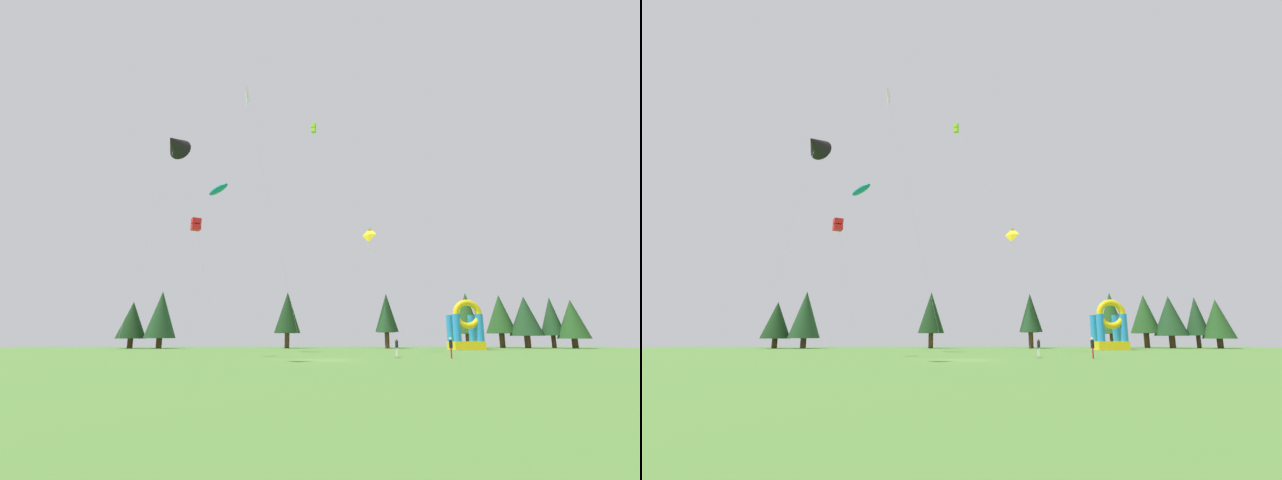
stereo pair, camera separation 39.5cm
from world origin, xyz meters
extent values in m
plane|color=#548438|center=(0.00, 0.00, 0.00)|extent=(120.00, 120.00, 0.00)
pyramid|color=yellow|center=(6.28, 18.30, 14.08)|extent=(1.44, 1.25, 1.38)
cylinder|color=yellow|center=(6.34, 18.38, 13.09)|extent=(0.04, 0.04, 1.94)
cylinder|color=silver|center=(6.16, 19.46, 7.03)|extent=(0.37, 2.16, 14.06)
cube|color=#8CD826|center=(-0.59, 16.64, 27.24)|extent=(0.68, 0.68, 0.53)
cube|color=#8CD826|center=(-0.59, 16.64, 27.87)|extent=(0.68, 0.68, 0.53)
cylinder|color=silver|center=(4.77, 14.43, 13.78)|extent=(10.75, 4.42, 27.56)
pyramid|color=white|center=(-6.70, 0.18, 21.92)|extent=(0.34, 1.20, 1.19)
cylinder|color=white|center=(-6.62, 0.17, 21.36)|extent=(0.04, 0.04, 1.14)
cylinder|color=silver|center=(-4.11, 2.23, 10.96)|extent=(5.02, 4.15, 21.93)
ellipsoid|color=#0C7F7A|center=(-12.44, 18.11, 19.76)|extent=(3.53, 3.43, 1.69)
cylinder|color=silver|center=(-14.25, 19.86, 9.88)|extent=(3.63, 3.50, 19.77)
cube|color=red|center=(-11.66, 5.73, 11.64)|extent=(1.09, 1.09, 0.49)
cube|color=red|center=(-11.66, 5.73, 12.23)|extent=(1.09, 1.09, 0.49)
cylinder|color=silver|center=(-10.45, 6.34, 5.97)|extent=(2.45, 1.25, 11.94)
cone|color=black|center=(-10.66, -4.98, 14.95)|extent=(1.99, 2.07, 1.86)
cylinder|color=silver|center=(-12.26, -4.59, 7.48)|extent=(3.22, 0.80, 14.96)
cylinder|color=#B21E26|center=(10.42, 2.35, 0.40)|extent=(0.15, 0.15, 0.81)
cylinder|color=#B21E26|center=(10.47, 2.50, 0.40)|extent=(0.15, 0.15, 0.81)
cylinder|color=black|center=(10.45, 2.42, 1.12)|extent=(0.36, 0.36, 0.64)
sphere|color=beige|center=(10.45, 2.42, 1.55)|extent=(0.22, 0.22, 0.22)
cylinder|color=silver|center=(7.08, 7.38, 0.38)|extent=(0.15, 0.15, 0.77)
cylinder|color=silver|center=(7.00, 7.51, 0.38)|extent=(0.15, 0.15, 0.77)
cylinder|color=black|center=(7.04, 7.45, 1.07)|extent=(0.37, 0.37, 0.61)
sphere|color=#9E704C|center=(7.04, 7.45, 1.47)|extent=(0.21, 0.21, 0.21)
cube|color=yellow|center=(22.09, 31.00, 0.60)|extent=(4.45, 3.96, 1.20)
cylinder|color=#268CD8|center=(20.42, 29.57, 3.14)|extent=(1.11, 1.11, 3.88)
cylinder|color=#268CD8|center=(23.75, 29.57, 3.14)|extent=(1.11, 1.11, 3.88)
cylinder|color=#268CD8|center=(20.42, 32.42, 3.14)|extent=(1.11, 1.11, 3.88)
cylinder|color=#268CD8|center=(23.75, 32.42, 3.14)|extent=(1.11, 1.11, 3.88)
torus|color=yellow|center=(22.09, 29.57, 5.07)|extent=(4.23, 0.89, 4.23)
cylinder|color=#4C331E|center=(-31.21, 42.83, 0.81)|extent=(0.89, 0.89, 1.63)
cone|color=#193819|center=(-31.21, 42.83, 4.73)|extent=(4.94, 4.94, 6.21)
cylinder|color=#4C331E|center=(-26.13, 42.15, 0.84)|extent=(0.94, 0.94, 1.68)
cone|color=#1E4221|center=(-26.13, 42.15, 5.63)|extent=(5.24, 5.24, 7.90)
cylinder|color=#4C331E|center=(-4.64, 43.07, 1.28)|extent=(0.82, 0.82, 2.56)
cone|color=#193819|center=(-4.64, 43.07, 6.07)|extent=(4.56, 4.56, 7.04)
cylinder|color=#4C331E|center=(12.06, 40.12, 1.32)|extent=(0.54, 0.54, 2.63)
cone|color=#1E4221|center=(12.06, 40.12, 4.89)|extent=(3.02, 3.02, 4.53)
cylinder|color=#4C331E|center=(13.06, 44.81, 1.39)|extent=(0.74, 0.74, 2.78)
cone|color=#193819|center=(13.06, 44.81, 6.18)|extent=(4.11, 4.11, 6.79)
cylinder|color=#4C331E|center=(26.45, 41.73, 1.22)|extent=(0.83, 0.83, 2.45)
cone|color=#234C1E|center=(26.45, 41.73, 5.94)|extent=(4.59, 4.59, 6.99)
cylinder|color=#4C331E|center=(33.89, 45.15, 1.28)|extent=(0.94, 0.94, 2.57)
cone|color=#234C1E|center=(33.89, 45.15, 5.99)|extent=(5.22, 5.22, 6.85)
cylinder|color=#4C331E|center=(37.32, 42.83, 1.06)|extent=(1.02, 1.02, 2.11)
cone|color=#1E4221|center=(37.32, 42.83, 5.54)|extent=(5.64, 5.64, 6.86)
cylinder|color=#4C331E|center=(41.85, 42.62, 1.08)|extent=(0.71, 0.71, 2.16)
cone|color=#1E4221|center=(41.85, 42.62, 5.48)|extent=(3.97, 3.97, 6.65)
cylinder|color=#4C331E|center=(44.31, 40.55, 0.81)|extent=(0.95, 0.95, 1.61)
cone|color=#234C1E|center=(44.31, 40.55, 4.92)|extent=(5.30, 5.30, 6.61)
camera|label=1|loc=(-1.34, -33.44, 1.53)|focal=24.29mm
camera|label=2|loc=(-0.95, -33.45, 1.53)|focal=24.29mm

